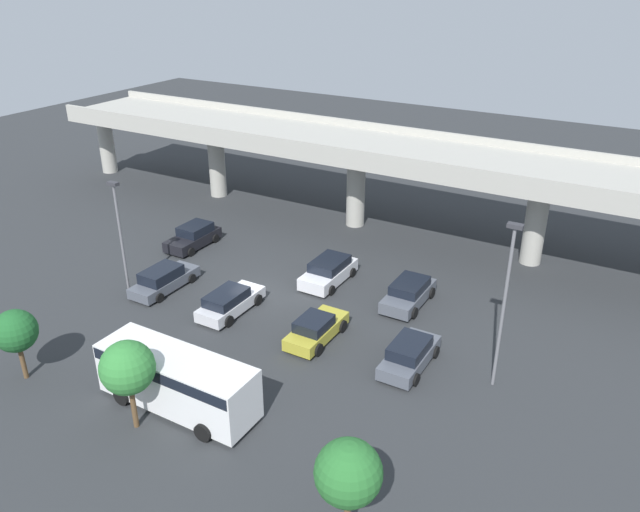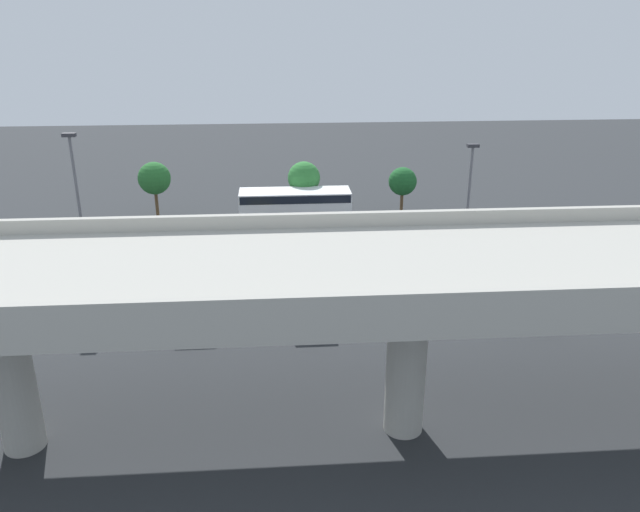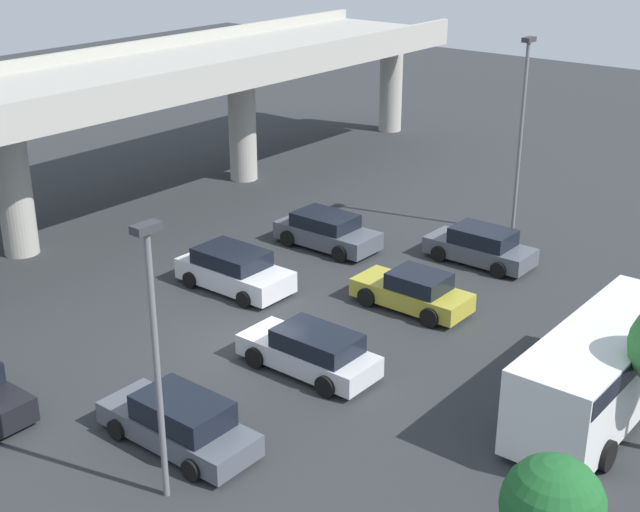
# 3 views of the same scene
# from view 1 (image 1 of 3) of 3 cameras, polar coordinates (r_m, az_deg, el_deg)

# --- Properties ---
(ground_plane) EXTENTS (117.15, 117.15, 0.00)m
(ground_plane) POSITION_cam_1_polar(r_m,az_deg,el_deg) (39.35, -5.84, -3.64)
(ground_plane) COLOR #2D3033
(highway_overpass) EXTENTS (56.11, 7.84, 7.30)m
(highway_overpass) POSITION_cam_1_polar(r_m,az_deg,el_deg) (47.81, 3.38, 9.44)
(highway_overpass) COLOR #ADAAA0
(highway_overpass) RESTS_ON ground_plane
(parked_car_0) EXTENTS (2.14, 4.41, 1.58)m
(parked_car_0) POSITION_cam_1_polar(r_m,az_deg,el_deg) (46.54, -11.49, 1.75)
(parked_car_0) COLOR black
(parked_car_0) RESTS_ON ground_plane
(parked_car_1) EXTENTS (2.04, 4.82, 1.51)m
(parked_car_1) POSITION_cam_1_polar(r_m,az_deg,el_deg) (40.81, -14.10, -2.08)
(parked_car_1) COLOR #515660
(parked_car_1) RESTS_ON ground_plane
(parked_car_2) EXTENTS (2.05, 4.64, 1.47)m
(parked_car_2) POSITION_cam_1_polar(r_m,az_deg,el_deg) (37.42, -8.26, -4.17)
(parked_car_2) COLOR silver
(parked_car_2) RESTS_ON ground_plane
(parked_car_3) EXTENTS (2.24, 4.59, 1.57)m
(parked_car_3) POSITION_cam_1_polar(r_m,az_deg,el_deg) (40.49, 0.81, -1.40)
(parked_car_3) COLOR silver
(parked_car_3) RESTS_ON ground_plane
(parked_car_4) EXTENTS (2.01, 4.39, 1.46)m
(parked_car_4) POSITION_cam_1_polar(r_m,az_deg,el_deg) (34.52, -0.37, -6.68)
(parked_car_4) COLOR gold
(parked_car_4) RESTS_ON ground_plane
(parked_car_5) EXTENTS (2.16, 4.56, 1.50)m
(parked_car_5) POSITION_cam_1_polar(r_m,az_deg,el_deg) (38.32, 8.11, -3.38)
(parked_car_5) COLOR #515660
(parked_car_5) RESTS_ON ground_plane
(parked_car_6) EXTENTS (2.05, 4.45, 1.50)m
(parked_car_6) POSITION_cam_1_polar(r_m,az_deg,el_deg) (32.74, 8.18, -8.88)
(parked_car_6) COLOR #515660
(parked_car_6) RESTS_ON ground_plane
(shuttle_bus) EXTENTS (7.94, 2.75, 2.78)m
(shuttle_bus) POSITION_cam_1_polar(r_m,az_deg,el_deg) (29.98, -12.96, -10.76)
(shuttle_bus) COLOR white
(shuttle_bus) RESTS_ON ground_plane
(lamp_post_near_aisle) EXTENTS (0.70, 0.35, 7.30)m
(lamp_post_near_aisle) POSITION_cam_1_polar(r_m,az_deg,el_deg) (39.66, -17.84, 2.39)
(lamp_post_near_aisle) COLOR slate
(lamp_post_near_aisle) RESTS_ON ground_plane
(lamp_post_mid_lot) EXTENTS (0.70, 0.35, 8.61)m
(lamp_post_mid_lot) POSITION_cam_1_polar(r_m,az_deg,el_deg) (30.11, 16.57, -3.51)
(lamp_post_mid_lot) COLOR slate
(lamp_post_mid_lot) RESTS_ON ground_plane
(tree_front_left) EXTENTS (2.13, 2.13, 3.82)m
(tree_front_left) POSITION_cam_1_polar(r_m,az_deg,el_deg) (33.89, -26.09, -6.20)
(tree_front_left) COLOR brown
(tree_front_left) RESTS_ON ground_plane
(tree_front_centre) EXTENTS (2.41, 2.41, 4.40)m
(tree_front_centre) POSITION_cam_1_polar(r_m,az_deg,el_deg) (28.45, -17.19, -9.76)
(tree_front_centre) COLOR brown
(tree_front_centre) RESTS_ON ground_plane
(tree_front_right) EXTENTS (2.41, 2.41, 4.41)m
(tree_front_right) POSITION_cam_1_polar(r_m,az_deg,el_deg) (22.55, 2.60, -19.22)
(tree_front_right) COLOR brown
(tree_front_right) RESTS_ON ground_plane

